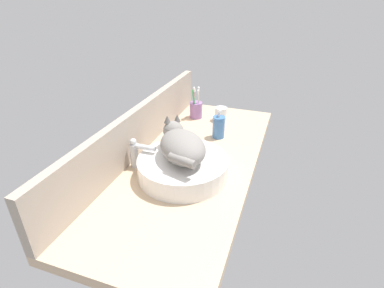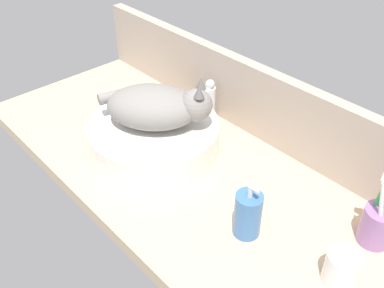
% 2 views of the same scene
% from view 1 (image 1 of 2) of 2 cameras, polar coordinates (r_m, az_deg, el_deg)
% --- Properties ---
extents(ground_plane, '(1.35, 0.56, 0.04)m').
position_cam_1_polar(ground_plane, '(1.37, -0.00, -3.65)').
color(ground_plane, '#D1B28E').
extents(backsplash_panel, '(1.35, 0.04, 0.22)m').
position_cam_1_polar(backsplash_panel, '(1.40, -10.10, 2.70)').
color(backsplash_panel, '#AD9E8E').
rests_on(backsplash_panel, ground_plane).
extents(sink_basin, '(0.37, 0.37, 0.08)m').
position_cam_1_polar(sink_basin, '(1.23, -1.74, -4.45)').
color(sink_basin, white).
rests_on(sink_basin, ground_plane).
extents(cat, '(0.30, 0.29, 0.14)m').
position_cam_1_polar(cat, '(1.19, -2.06, -0.13)').
color(cat, gray).
rests_on(cat, sink_basin).
extents(faucet, '(0.04, 0.12, 0.14)m').
position_cam_1_polar(faucet, '(1.29, -10.51, -1.55)').
color(faucet, silver).
rests_on(faucet, ground_plane).
extents(soap_dispenser, '(0.06, 0.06, 0.15)m').
position_cam_1_polar(soap_dispenser, '(1.53, 5.09, 3.26)').
color(soap_dispenser, '#3F72B2').
rests_on(soap_dispenser, ground_plane).
extents(toothbrush_cup, '(0.07, 0.07, 0.19)m').
position_cam_1_polar(toothbrush_cup, '(1.77, 0.76, 6.64)').
color(toothbrush_cup, '#996BA8').
rests_on(toothbrush_cup, ground_plane).
extents(water_glass, '(0.07, 0.07, 0.08)m').
position_cam_1_polar(water_glass, '(1.74, 5.51, 5.56)').
color(water_glass, white).
rests_on(water_glass, ground_plane).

